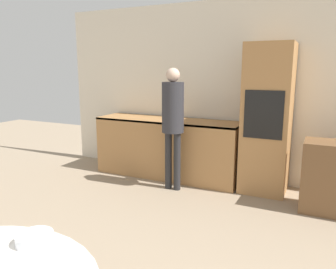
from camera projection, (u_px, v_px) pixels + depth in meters
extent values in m
cube|color=silver|center=(246.00, 93.00, 4.69)|extent=(6.09, 0.05, 2.60)
cube|color=#AD7A47|center=(168.00, 148.00, 5.02)|extent=(2.22, 0.60, 0.89)
cube|color=black|center=(168.00, 120.00, 4.93)|extent=(2.22, 0.60, 0.03)
cube|color=#AD7A47|center=(267.00, 119.00, 4.30)|extent=(0.59, 0.58, 1.96)
cube|color=black|center=(263.00, 115.00, 4.02)|extent=(0.47, 0.01, 0.60)
cylinder|color=#262628|center=(168.00, 160.00, 4.49)|extent=(0.09, 0.09, 0.80)
cylinder|color=#262628|center=(177.00, 161.00, 4.44)|extent=(0.09, 0.09, 0.80)
cylinder|color=#2D2D33|center=(173.00, 108.00, 4.32)|extent=(0.29, 0.29, 0.67)
sphere|color=beige|center=(173.00, 75.00, 4.24)|extent=(0.18, 0.18, 0.18)
cylinder|color=silver|center=(35.00, 239.00, 1.65)|extent=(0.18, 0.18, 0.05)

